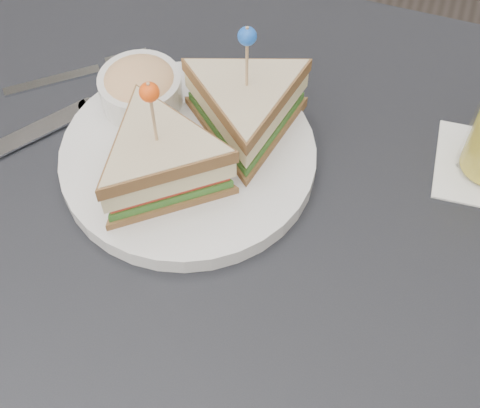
# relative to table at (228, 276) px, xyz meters

# --- Properties ---
(table) EXTENTS (0.80, 0.80, 0.75)m
(table) POSITION_rel_table_xyz_m (0.00, 0.00, 0.00)
(table) COLOR black
(table) RESTS_ON ground
(plate_meal) EXTENTS (0.31, 0.31, 0.16)m
(plate_meal) POSITION_rel_table_xyz_m (-0.06, 0.08, 0.12)
(plate_meal) COLOR white
(plate_meal) RESTS_ON table
(cutlery_fork) EXTENTS (0.14, 0.12, 0.00)m
(cutlery_fork) POSITION_rel_table_xyz_m (-0.23, 0.16, 0.08)
(cutlery_fork) COLOR silver
(cutlery_fork) RESTS_ON table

